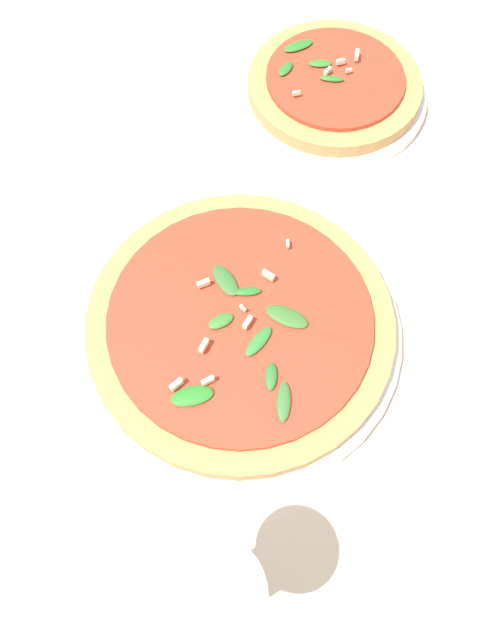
# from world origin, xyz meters

# --- Properties ---
(ground_plane) EXTENTS (6.00, 6.00, 0.00)m
(ground_plane) POSITION_xyz_m (0.00, 0.00, 0.00)
(ground_plane) COLOR beige
(pizza_arugula_main) EXTENTS (0.32, 0.32, 0.05)m
(pizza_arugula_main) POSITION_xyz_m (-0.02, -0.03, 0.02)
(pizza_arugula_main) COLOR white
(pizza_arugula_main) RESTS_ON ground_plane
(pizza_personal_side) EXTENTS (0.23, 0.23, 0.05)m
(pizza_personal_side) POSITION_xyz_m (0.32, -0.02, 0.02)
(pizza_personal_side) COLOR white
(pizza_personal_side) RESTS_ON ground_plane
(wine_glass) EXTENTS (0.07, 0.07, 0.15)m
(wine_glass) POSITION_xyz_m (-0.25, -0.11, 0.11)
(wine_glass) COLOR white
(wine_glass) RESTS_ON ground_plane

